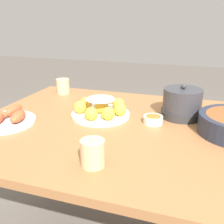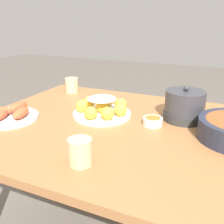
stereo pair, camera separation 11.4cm
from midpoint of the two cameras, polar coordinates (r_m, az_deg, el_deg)
dining_table at (r=1.15m, az=5.21°, el=-7.47°), size 1.29×0.97×0.75m
cake_plate at (r=1.20m, az=0.56°, el=0.65°), size 0.27×0.27×0.09m
sauce_bowl at (r=1.13m, az=11.75°, el=-2.01°), size 0.08×0.08×0.03m
seafood_platter at (r=1.24m, az=-18.90°, el=-0.62°), size 0.26×0.26×0.06m
cup_near at (r=0.81m, az=-2.91°, el=-8.74°), size 0.08×0.08×0.08m
cup_far at (r=1.60m, az=-6.73°, el=5.80°), size 0.08×0.08×0.09m
warming_pot at (r=1.20m, az=18.18°, el=1.23°), size 0.18×0.18×0.16m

